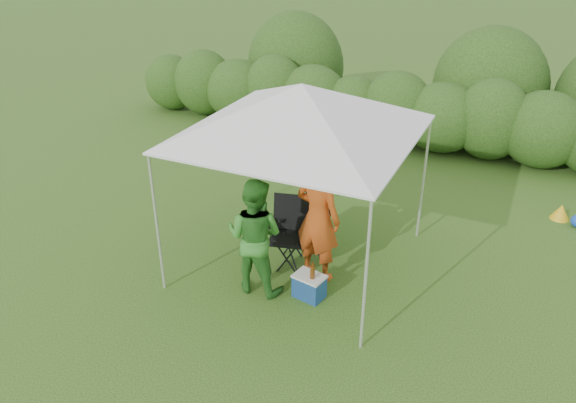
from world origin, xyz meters
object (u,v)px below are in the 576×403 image
at_px(chair_right, 308,226).
at_px(chair_left, 291,227).
at_px(man, 318,218).
at_px(canopy, 302,110).
at_px(cooler, 309,286).
at_px(woman, 255,236).

distance_m(chair_right, chair_left, 0.27).
relative_size(chair_left, man, 0.54).
distance_m(canopy, cooler, 2.47).
bearing_deg(man, cooler, 112.78).
xyz_separation_m(man, cooler, (0.11, -0.55, -0.80)).
relative_size(chair_right, chair_left, 0.99).
relative_size(man, woman, 1.13).
relative_size(man, cooler, 4.06).
bearing_deg(woman, man, -137.51).
bearing_deg(chair_left, canopy, 10.20).
bearing_deg(chair_right, chair_left, -120.53).
xyz_separation_m(canopy, man, (0.39, -0.26, -1.48)).
xyz_separation_m(canopy, cooler, (0.50, -0.81, -2.28)).
distance_m(chair_right, cooler, 1.07).
distance_m(chair_right, man, 0.60).
height_order(man, woman, man).
xyz_separation_m(chair_right, man, (0.29, -0.35, 0.39)).
bearing_deg(canopy, cooler, -58.25).
bearing_deg(chair_left, cooler, -64.08).
relative_size(chair_right, man, 0.53).
relative_size(canopy, man, 1.58).
bearing_deg(cooler, canopy, 132.85).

